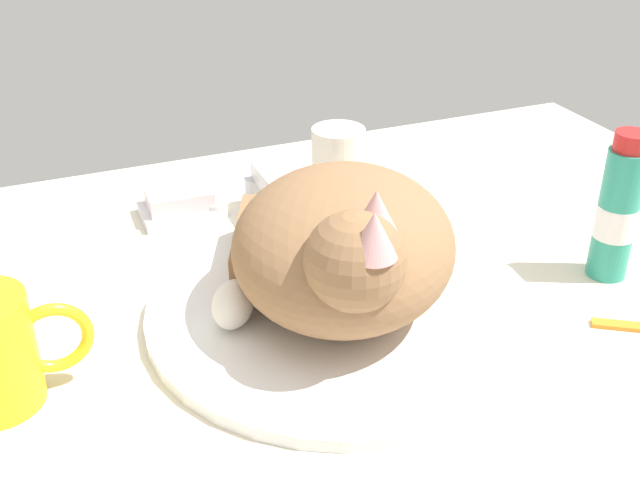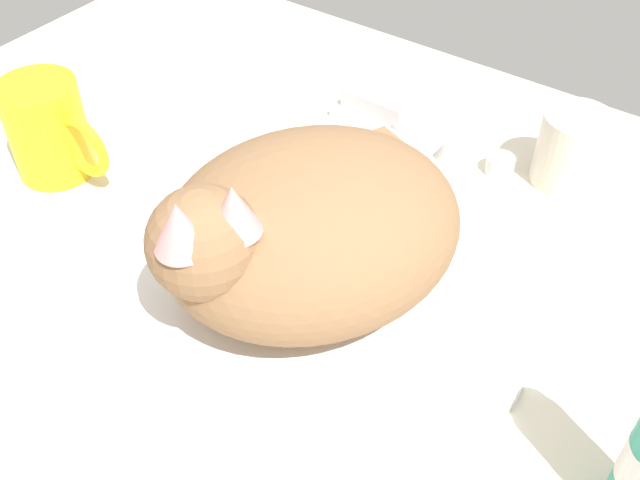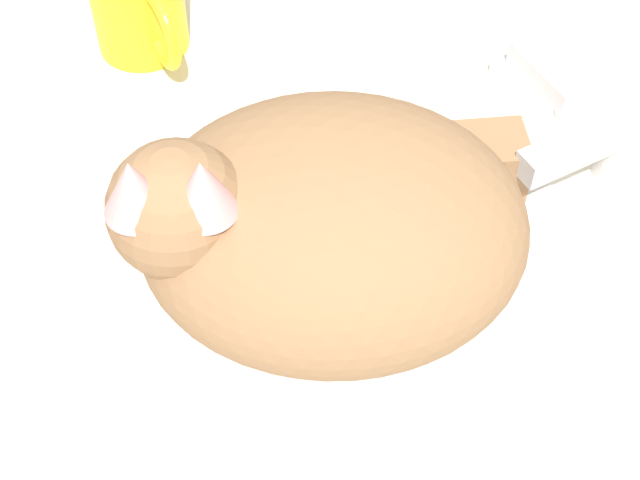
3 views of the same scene
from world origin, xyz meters
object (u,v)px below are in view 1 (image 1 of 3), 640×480
object	(u,v)px
cat	(340,246)
rinse_cup	(338,157)
faucet	(264,192)
soap_bar	(180,198)
toothpaste_bottle	(618,211)

from	to	relation	value
cat	rinse_cup	xyz separation A→B (cm)	(11.57, 26.75, -3.95)
faucet	soap_bar	distance (cm)	9.64
faucet	rinse_cup	size ratio (longest dim) A/B	1.85
faucet	toothpaste_bottle	bearing A→B (deg)	-43.38
cat	toothpaste_bottle	xyz separation A→B (cm)	(28.00, -3.15, -0.51)
faucet	cat	size ratio (longest dim) A/B	0.42
cat	soap_bar	xyz separation A→B (cm)	(-8.58, 25.78, -5.38)
rinse_cup	toothpaste_bottle	xyz separation A→B (cm)	(16.43, -29.90, 3.43)
soap_bar	rinse_cup	bearing A→B (deg)	2.77
cat	faucet	bearing A→B (deg)	88.56
faucet	cat	world-z (taller)	cat
cat	toothpaste_bottle	size ratio (longest dim) A/B	2.11
rinse_cup	toothpaste_bottle	world-z (taller)	toothpaste_bottle
toothpaste_bottle	cat	bearing A→B (deg)	173.59
faucet	soap_bar	bearing A→B (deg)	161.81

